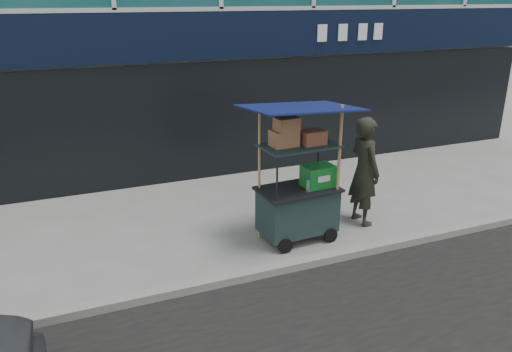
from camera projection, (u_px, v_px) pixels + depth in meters
name	position (u px, v px, depth m)	size (l,w,h in m)	color
ground	(309.00, 258.00, 7.36)	(80.00, 80.00, 0.00)	slate
curb	(316.00, 260.00, 7.17)	(80.00, 0.18, 0.12)	gray
vendor_cart	(299.00, 193.00, 7.70)	(1.70, 1.25, 2.21)	#182729
vendor_man	(364.00, 171.00, 8.23)	(0.67, 0.44, 1.84)	black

